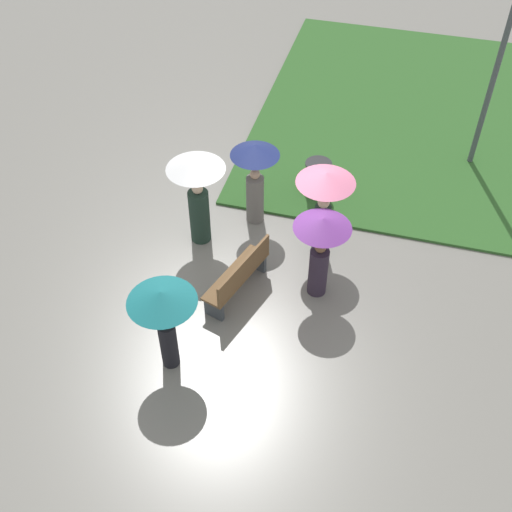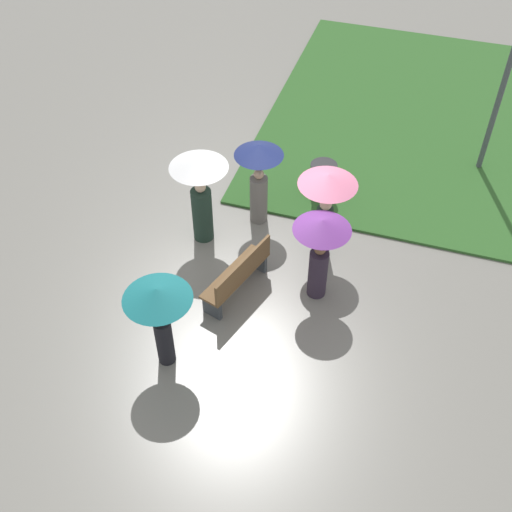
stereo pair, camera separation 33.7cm
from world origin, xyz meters
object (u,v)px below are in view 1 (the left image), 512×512
at_px(lamp_post, 505,40).
at_px(park_bench, 239,276).
at_px(trash_bin, 317,179).
at_px(crowd_person_navy, 255,170).
at_px(crowd_person_white, 197,188).
at_px(crowd_person_teal, 163,309).
at_px(crowd_person_pink, 324,195).
at_px(crowd_person_purple, 321,242).

bearing_deg(lamp_post, park_bench, -37.24).
distance_m(lamp_post, trash_bin, 4.53).
bearing_deg(lamp_post, crowd_person_navy, -53.33).
xyz_separation_m(lamp_post, crowd_person_white, (3.98, -5.10, -1.69)).
xyz_separation_m(lamp_post, crowd_person_teal, (6.97, -4.61, -1.62)).
bearing_deg(park_bench, crowd_person_pink, 157.86).
relative_size(crowd_person_navy, crowd_person_purple, 1.04).
height_order(park_bench, crowd_person_teal, crowd_person_teal).
relative_size(trash_bin, crowd_person_pink, 0.43).
bearing_deg(crowd_person_teal, lamp_post, 54.37).
xyz_separation_m(crowd_person_teal, crowd_person_white, (-3.00, -0.49, -0.07)).
xyz_separation_m(park_bench, crowd_person_navy, (-2.06, -0.27, 0.80)).
distance_m(crowd_person_purple, crowd_person_pink, 1.06).
distance_m(lamp_post, crowd_person_teal, 8.51).
relative_size(trash_bin, crowd_person_white, 0.43).
height_order(park_bench, crowd_person_purple, crowd_person_purple).
height_order(crowd_person_teal, crowd_person_pink, crowd_person_pink).
height_order(park_bench, crowd_person_pink, crowd_person_pink).
bearing_deg(trash_bin, crowd_person_white, -45.05).
relative_size(lamp_post, crowd_person_purple, 2.61).
distance_m(trash_bin, crowd_person_teal, 5.24).
distance_m(trash_bin, crowd_person_white, 2.89).
distance_m(crowd_person_teal, crowd_person_pink, 3.74).
bearing_deg(crowd_person_navy, lamp_post, -76.79).
height_order(lamp_post, crowd_person_teal, lamp_post).
relative_size(trash_bin, crowd_person_teal, 0.47).
relative_size(crowd_person_teal, crowd_person_white, 0.91).
height_order(crowd_person_navy, crowd_person_pink, crowd_person_pink).
distance_m(trash_bin, crowd_person_pink, 2.02).
bearing_deg(park_bench, trash_bin, -176.86).
bearing_deg(crowd_person_navy, crowd_person_teal, 150.59).
relative_size(lamp_post, crowd_person_pink, 2.42).
xyz_separation_m(crowd_person_navy, crowd_person_pink, (0.60, 1.47, 0.17)).
height_order(trash_bin, crowd_person_white, crowd_person_white).
height_order(lamp_post, crowd_person_pink, lamp_post).
relative_size(park_bench, crowd_person_teal, 0.95).
bearing_deg(trash_bin, crowd_person_navy, -43.89).
bearing_deg(lamp_post, crowd_person_purple, -28.57).
bearing_deg(crowd_person_teal, park_bench, 67.36).
height_order(trash_bin, crowd_person_teal, crowd_person_teal).
height_order(crowd_person_white, crowd_person_pink, crowd_person_pink).
relative_size(park_bench, crowd_person_navy, 0.90).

